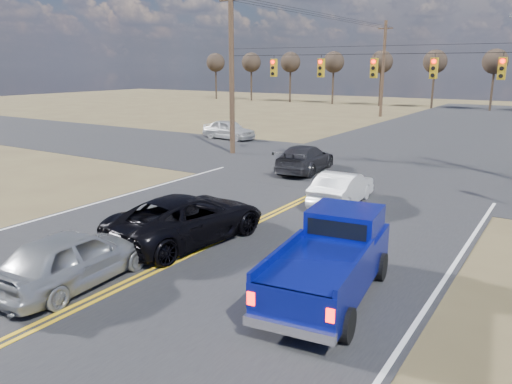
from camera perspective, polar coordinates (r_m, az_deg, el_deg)
The scene contains 12 objects.
ground at distance 13.05m, azimuth -16.40°, elevation -10.98°, with size 160.00×160.00×0.00m, color brown.
road_main at distance 20.53m, azimuth 4.96°, elevation -1.14°, with size 14.00×120.00×0.02m, color #28282B.
road_cross at distance 27.69m, azimuth 12.72°, elevation 2.60°, with size 120.00×12.00×0.02m, color #28282B.
signal_gantry at distance 26.78m, azimuth 14.19°, elevation 13.06°, with size 19.60×4.83×10.00m.
utility_poles at distance 26.21m, azimuth 12.58°, elevation 13.49°, with size 19.60×58.32×10.00m.
treeline at distance 35.72m, azimuth 18.37°, elevation 14.00°, with size 87.00×117.80×7.40m.
pickup_truck at distance 12.12m, azimuth 8.55°, elevation -7.72°, with size 2.55×5.31×1.92m.
silver_suv at distance 13.48m, azimuth -20.17°, elevation -7.04°, with size 1.75×4.35×1.48m, color gray.
black_suv at distance 15.94m, azimuth -7.75°, elevation -2.97°, with size 2.49×5.40×1.50m, color black.
white_car_queue at distance 20.26m, azimuth 9.81°, elevation 0.45°, with size 1.42×4.07×1.34m, color white.
dgrey_car_queue at distance 26.30m, azimuth 5.60°, elevation 3.83°, with size 1.97×4.83×1.40m, color #2C2B2F.
cross_car_west at distance 37.96m, azimuth -3.13°, elevation 7.13°, with size 4.28×1.72×1.46m, color silver.
Camera 1 is at (9.14, -7.56, 5.44)m, focal length 35.00 mm.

